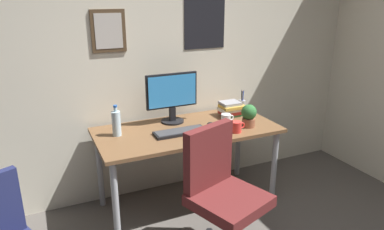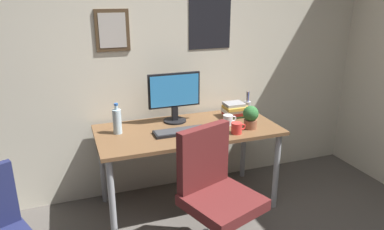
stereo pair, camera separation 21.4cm
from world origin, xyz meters
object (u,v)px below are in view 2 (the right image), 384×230
office_chair (215,189)px  monitor (174,95)px  computer_mouse (213,125)px  potted_plant (251,116)px  book_stack_left (235,110)px  coffee_mug_far (228,120)px  water_bottle (117,121)px  keyboard (180,131)px  pen_cup (247,106)px  coffee_mug_near (237,128)px

office_chair → monitor: bearing=90.9°
computer_mouse → potted_plant: 0.32m
book_stack_left → coffee_mug_far: bearing=-130.5°
office_chair → potted_plant: bearing=43.0°
monitor → water_bottle: bearing=-167.4°
book_stack_left → computer_mouse: bearing=-147.5°
book_stack_left → potted_plant: bearing=-91.3°
water_bottle → potted_plant: water_bottle is taller
keyboard → coffee_mug_far: size_ratio=3.55×
office_chair → water_bottle: size_ratio=3.76×
pen_cup → monitor: bearing=-176.6°
water_bottle → potted_plant: size_ratio=1.29×
monitor → coffee_mug_near: monitor is taller
office_chair → book_stack_left: (0.54, 0.80, 0.27)m
computer_mouse → coffee_mug_far: 0.15m
monitor → coffee_mug_near: size_ratio=3.65×
office_chair → coffee_mug_near: bearing=48.9°
water_bottle → pen_cup: water_bottle is taller
water_bottle → coffee_mug_near: bearing=-20.0°
monitor → water_bottle: 0.55m
coffee_mug_far → pen_cup: bearing=40.1°
coffee_mug_near → monitor: bearing=131.0°
coffee_mug_near → water_bottle: bearing=160.0°
pen_cup → keyboard: bearing=-157.4°
water_bottle → coffee_mug_far: water_bottle is taller
computer_mouse → coffee_mug_far: size_ratio=0.91×
monitor → potted_plant: bearing=-34.8°
coffee_mug_near → coffee_mug_far: size_ratio=1.04×
computer_mouse → pen_cup: (0.48, 0.30, 0.04)m
monitor → keyboard: (-0.04, -0.28, -0.23)m
coffee_mug_far → potted_plant: size_ratio=0.62×
computer_mouse → water_bottle: bearing=169.8°
office_chair → keyboard: 0.63m
keyboard → pen_cup: size_ratio=2.15×
computer_mouse → book_stack_left: size_ratio=0.49×
computer_mouse → pen_cup: 0.57m
keyboard → coffee_mug_near: 0.46m
monitor → coffee_mug_far: bearing=-30.2°
monitor → computer_mouse: (0.26, -0.26, -0.22)m
office_chair → keyboard: bearing=95.4°
monitor → computer_mouse: bearing=-44.8°
office_chair → pen_cup: 1.20m
keyboard → monitor: bearing=81.5°
coffee_mug_near → book_stack_left: bearing=66.3°
computer_mouse → water_bottle: size_ratio=0.44×
pen_cup → computer_mouse: bearing=-148.2°
coffee_mug_near → pen_cup: 0.60m
computer_mouse → water_bottle: (-0.78, 0.14, 0.09)m
computer_mouse → book_stack_left: book_stack_left is taller
coffee_mug_far → office_chair: bearing=-121.8°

